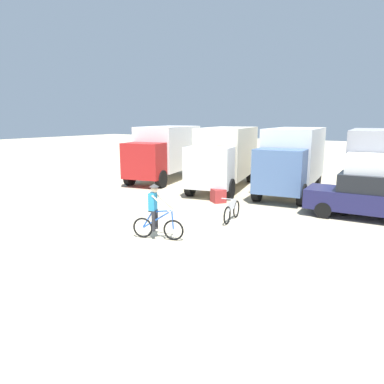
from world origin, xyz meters
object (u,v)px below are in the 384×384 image
(sedan_parked, at_px, (364,196))
(cyclist_orange_shirt, at_px, (156,214))
(box_truck_avon_van, at_px, (165,150))
(box_truck_white_box, at_px, (292,157))
(supply_crate, at_px, (218,196))
(bicycle_spare, at_px, (232,211))
(box_truck_cream_rv, at_px, (225,155))
(box_truck_grey_hauler, at_px, (377,163))

(sedan_parked, xyz_separation_m, cyclist_orange_shirt, (-5.24, -6.38, -0.04))
(box_truck_avon_van, distance_m, sedan_parked, 12.55)
(box_truck_white_box, distance_m, sedan_parked, 5.27)
(box_truck_white_box, height_order, supply_crate, box_truck_white_box)
(bicycle_spare, relative_size, supply_crate, 2.75)
(box_truck_avon_van, distance_m, box_truck_cream_rv, 4.58)
(box_truck_white_box, bearing_deg, cyclist_orange_shirt, -97.55)
(box_truck_grey_hauler, relative_size, cyclist_orange_shirt, 3.81)
(sedan_parked, relative_size, cyclist_orange_shirt, 2.35)
(box_truck_cream_rv, bearing_deg, sedan_parked, -19.70)
(box_truck_grey_hauler, bearing_deg, sedan_parked, -90.65)
(box_truck_grey_hauler, distance_m, bicycle_spare, 7.62)
(box_truck_avon_van, distance_m, cyclist_orange_shirt, 11.85)
(bicycle_spare, xyz_separation_m, supply_crate, (-1.95, 2.47, -0.08))
(box_truck_cream_rv, bearing_deg, box_truck_white_box, 10.29)
(box_truck_avon_van, distance_m, supply_crate, 7.32)
(box_truck_grey_hauler, distance_m, cyclist_orange_shirt, 10.86)
(box_truck_grey_hauler, relative_size, supply_crate, 11.07)
(box_truck_grey_hauler, bearing_deg, box_truck_cream_rv, -177.26)
(sedan_parked, xyz_separation_m, bicycle_spare, (-4.14, -3.14, -0.48))
(box_truck_cream_rv, xyz_separation_m, cyclist_orange_shirt, (2.30, -9.08, -1.03))
(box_truck_grey_hauler, height_order, bicycle_spare, box_truck_grey_hauler)
(box_truck_cream_rv, bearing_deg, box_truck_avon_van, 173.31)
(bicycle_spare, bearing_deg, box_truck_cream_rv, 120.23)
(box_truck_avon_van, distance_m, box_truck_white_box, 8.14)
(box_truck_avon_van, height_order, sedan_parked, box_truck_avon_van)
(box_truck_grey_hauler, xyz_separation_m, sedan_parked, (-0.03, -3.06, -0.99))
(cyclist_orange_shirt, bearing_deg, sedan_parked, 50.60)
(box_truck_cream_rv, relative_size, bicycle_spare, 4.11)
(box_truck_avon_van, relative_size, supply_crate, 11.28)
(box_truck_cream_rv, relative_size, cyclist_orange_shirt, 3.89)
(sedan_parked, height_order, bicycle_spare, sedan_parked)
(box_truck_white_box, bearing_deg, supply_crate, -118.08)
(box_truck_avon_van, height_order, cyclist_orange_shirt, box_truck_avon_van)
(cyclist_orange_shirt, distance_m, supply_crate, 5.80)
(box_truck_cream_rv, xyz_separation_m, bicycle_spare, (3.40, -5.84, -1.48))
(box_truck_white_box, xyz_separation_m, supply_crate, (-2.14, -4.02, -1.56))
(box_truck_cream_rv, bearing_deg, supply_crate, -66.69)
(cyclist_orange_shirt, xyz_separation_m, bicycle_spare, (1.10, 3.24, -0.45))
(cyclist_orange_shirt, height_order, bicycle_spare, cyclist_orange_shirt)
(cyclist_orange_shirt, bearing_deg, box_truck_white_box, 82.45)
(bicycle_spare, height_order, supply_crate, bicycle_spare)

